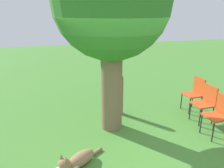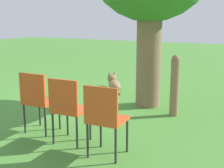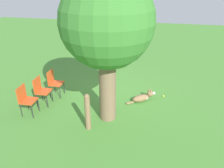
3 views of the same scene
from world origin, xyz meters
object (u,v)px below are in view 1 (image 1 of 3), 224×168
Objects in this scene: fence_post at (120,95)px; red_chair_0 at (219,113)px; oak_tree at (112,4)px; dog at (77,160)px; red_chair_1 at (206,101)px; red_chair_2 at (195,92)px.

red_chair_0 is at bearing -42.67° from fence_post.
dog is at bearing -128.20° from oak_tree.
red_chair_1 is 0.66m from red_chair_2.
red_chair_2 reaches higher than dog.
red_chair_0 is at bearing 75.23° from red_chair_2.
fence_post is 2.05m from red_chair_2.
red_chair_2 is at bearing -104.77° from red_chair_1.
oak_tree reaches higher than red_chair_2.
oak_tree reaches higher than red_chair_1.
fence_post is at bearing -10.20° from red_chair_2.
fence_post is 2.10m from red_chair_1.
red_chair_0 is at bearing 148.40° from dog.
red_chair_0 is 0.66m from red_chair_1.
fence_post reaches higher than red_chair_0.
red_chair_0 is (1.72, -1.59, -0.00)m from fence_post.
oak_tree is 2.32m from fence_post.
fence_post is 1.16× the size of red_chair_2.
red_chair_0 is 1.00× the size of red_chair_2.
dog is at bearing 22.92° from red_chair_2.
red_chair_1 is (1.87, -0.95, -0.00)m from fence_post.
dog is 3.38m from red_chair_1.
oak_tree is 4.31× the size of red_chair_0.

